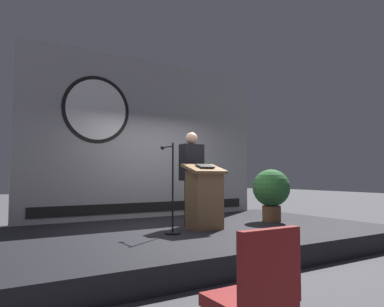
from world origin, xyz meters
The scene contains 8 objects.
ground_plane centered at (0.00, 0.00, 0.00)m, with size 40.00×40.00×0.00m, color #4C4C51.
stage_platform centered at (0.00, 0.00, 0.15)m, with size 6.40×4.00×0.30m, color black.
banner_display centered at (-0.04, 1.85, 2.00)m, with size 5.38×0.12×3.40m.
podium centered at (0.07, -0.21, 0.83)m, with size 0.64×0.50×1.10m.
speaker_person centered at (0.11, 0.27, 1.15)m, with size 0.40×0.26×1.67m.
microphone_stand centered at (-0.61, -0.31, 0.79)m, with size 0.24×0.51×1.40m.
potted_plant centered at (1.75, -0.04, 0.90)m, with size 0.73×0.73×1.01m.
audience_chair_left centered at (-1.76, -3.57, 0.49)m, with size 0.44×0.45×0.89m.
Camera 1 is at (-3.23, -5.24, 1.20)m, focal length 33.50 mm.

